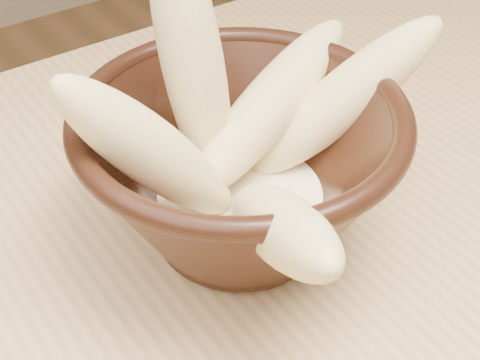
# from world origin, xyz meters

# --- Properties ---
(table) EXTENTS (1.20, 0.80, 0.75)m
(table) POSITION_xyz_m (0.00, 0.00, 0.67)
(table) COLOR #E2AF7C
(table) RESTS_ON ground
(bowl) EXTENTS (0.22, 0.22, 0.12)m
(bowl) POSITION_xyz_m (-0.08, 0.06, 0.82)
(bowl) COLOR black
(bowl) RESTS_ON table
(milk_puddle) EXTENTS (0.13, 0.13, 0.02)m
(milk_puddle) POSITION_xyz_m (-0.08, 0.06, 0.79)
(milk_puddle) COLOR #FEEECC
(milk_puddle) RESTS_ON bowl
(banana_upright) EXTENTS (0.06, 0.09, 0.20)m
(banana_upright) POSITION_xyz_m (-0.09, 0.10, 0.89)
(banana_upright) COLOR #D9C280
(banana_upright) RESTS_ON bowl
(banana_left) EXTENTS (0.14, 0.07, 0.15)m
(banana_left) POSITION_xyz_m (-0.14, 0.07, 0.86)
(banana_left) COLOR #D9C280
(banana_left) RESTS_ON bowl
(banana_right) EXTENTS (0.16, 0.09, 0.14)m
(banana_right) POSITION_xyz_m (0.01, 0.06, 0.85)
(banana_right) COLOR #D9C280
(banana_right) RESTS_ON bowl
(banana_across) EXTENTS (0.19, 0.10, 0.09)m
(banana_across) POSITION_xyz_m (-0.04, 0.08, 0.84)
(banana_across) COLOR #D9C280
(banana_across) RESTS_ON bowl
(banana_front) EXTENTS (0.10, 0.18, 0.13)m
(banana_front) POSITION_xyz_m (-0.10, -0.01, 0.84)
(banana_front) COLOR #D9C280
(banana_front) RESTS_ON bowl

